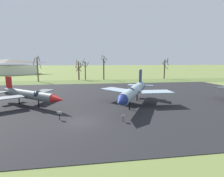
% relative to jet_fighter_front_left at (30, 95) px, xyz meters
% --- Properties ---
extents(ground_plane, '(600.00, 600.00, 0.00)m').
position_rel_jet_fighter_front_left_xyz_m(ground_plane, '(8.41, -8.71, -2.01)').
color(ground_plane, olive).
extents(asphalt_apron, '(83.02, 45.36, 0.05)m').
position_rel_jet_fighter_front_left_xyz_m(asphalt_apron, '(8.41, 4.90, -1.98)').
color(asphalt_apron, black).
rests_on(asphalt_apron, ground).
extents(grass_verge_strip, '(143.02, 12.00, 0.06)m').
position_rel_jet_fighter_front_left_xyz_m(grass_verge_strip, '(8.41, 33.58, -1.98)').
color(grass_verge_strip, '#566833').
rests_on(grass_verge_strip, ground).
extents(jet_fighter_front_left, '(12.46, 11.52, 4.67)m').
position_rel_jet_fighter_front_left_xyz_m(jet_fighter_front_left, '(0.00, 0.00, 0.00)').
color(jet_fighter_front_left, '#565B60').
rests_on(jet_fighter_front_left, ground).
extents(info_placard_front_left, '(0.62, 0.40, 1.15)m').
position_rel_jet_fighter_front_left_xyz_m(info_placard_front_left, '(5.60, -7.47, -1.27)').
color(info_placard_front_left, black).
rests_on(info_placard_front_left, ground).
extents(jet_fighter_rear_center, '(11.64, 16.13, 5.67)m').
position_rel_jet_fighter_front_left_xyz_m(jet_fighter_rear_center, '(16.73, -1.63, 0.41)').
color(jet_fighter_rear_center, '#8EA3B2').
rests_on(jet_fighter_rear_center, ground).
extents(info_placard_rear_center, '(0.46, 0.24, 0.94)m').
position_rel_jet_fighter_front_left_xyz_m(info_placard_rear_center, '(13.35, -9.42, -1.43)').
color(info_placard_rear_center, black).
rests_on(info_placard_rear_center, ground).
extents(bare_tree_far_left, '(2.33, 2.28, 9.22)m').
position_rel_jet_fighter_front_left_xyz_m(bare_tree_far_left, '(-7.94, 36.54, 2.84)').
color(bare_tree_far_left, brown).
rests_on(bare_tree_far_left, ground).
extents(bare_tree_left_of_center, '(2.90, 2.96, 7.78)m').
position_rel_jet_fighter_front_left_xyz_m(bare_tree_left_of_center, '(6.25, 41.06, 1.98)').
color(bare_tree_left_of_center, brown).
rests_on(bare_tree_left_of_center, ground).
extents(bare_tree_center, '(2.99, 2.99, 8.44)m').
position_rel_jet_fighter_front_left_xyz_m(bare_tree_center, '(8.77, 41.70, 2.18)').
color(bare_tree_center, brown).
rests_on(bare_tree_center, ground).
extents(bare_tree_right_of_center, '(2.31, 2.35, 9.82)m').
position_rel_jet_fighter_front_left_xyz_m(bare_tree_right_of_center, '(16.06, 40.33, 2.67)').
color(bare_tree_right_of_center, '#42382D').
rests_on(bare_tree_right_of_center, ground).
extents(bare_tree_far_right, '(3.18, 3.45, 8.72)m').
position_rel_jet_fighter_front_left_xyz_m(bare_tree_far_right, '(41.66, 40.31, 2.52)').
color(bare_tree_far_right, '#42382D').
rests_on(bare_tree_far_right, ground).
extents(visitor_building, '(30.34, 17.45, 8.58)m').
position_rel_jet_fighter_front_left_xyz_m(visitor_building, '(-33.00, 77.14, 2.17)').
color(visitor_building, silver).
rests_on(visitor_building, ground).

